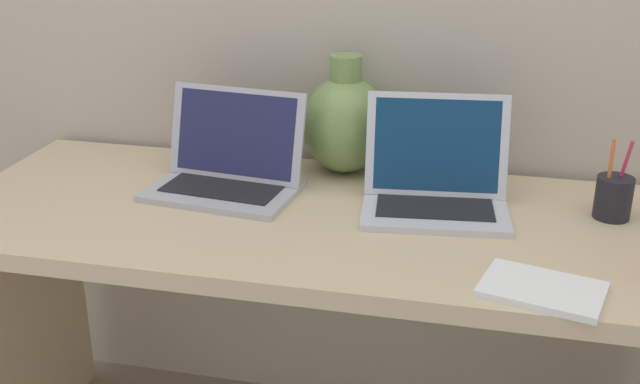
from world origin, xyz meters
The scene contains 6 objects.
desk centered at (0.00, 0.00, 0.60)m, with size 1.68×0.67×0.75m.
laptop_left centered at (-0.24, 0.10, 0.81)m, with size 0.36×0.27×0.23m.
laptop_right centered at (0.24, 0.10, 0.81)m, with size 0.34×0.27×0.24m.
green_vase centered at (0.00, 0.28, 0.87)m, with size 0.21×0.21×0.29m.
notebook_stack centered at (0.47, -0.26, 0.76)m, with size 0.21×0.14×0.01m, color white.
pen_cup centered at (0.62, 0.12, 0.80)m, with size 0.08×0.08×0.18m.
Camera 1 is at (0.36, -1.54, 1.44)m, focal length 43.91 mm.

